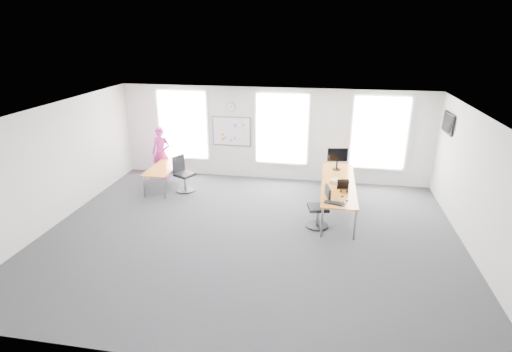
% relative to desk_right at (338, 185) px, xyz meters
% --- Properties ---
extents(floor, '(10.00, 10.00, 0.00)m').
position_rel_desk_right_xyz_m(floor, '(-2.09, -1.84, -0.76)').
color(floor, '#2C2C31').
rests_on(floor, ground).
extents(ceiling, '(10.00, 10.00, 0.00)m').
position_rel_desk_right_xyz_m(ceiling, '(-2.09, -1.84, 2.24)').
color(ceiling, white).
rests_on(ceiling, ground).
extents(wall_back, '(10.00, 0.00, 10.00)m').
position_rel_desk_right_xyz_m(wall_back, '(-2.09, 2.16, 0.74)').
color(wall_back, white).
rests_on(wall_back, ground).
extents(wall_front, '(10.00, 0.00, 10.00)m').
position_rel_desk_right_xyz_m(wall_front, '(-2.09, -5.84, 0.74)').
color(wall_front, white).
rests_on(wall_front, ground).
extents(wall_left, '(0.00, 10.00, 10.00)m').
position_rel_desk_right_xyz_m(wall_left, '(-7.09, -1.84, 0.74)').
color(wall_left, white).
rests_on(wall_left, ground).
extents(wall_right, '(0.00, 10.00, 10.00)m').
position_rel_desk_right_xyz_m(wall_right, '(2.91, -1.84, 0.74)').
color(wall_right, white).
rests_on(wall_right, ground).
extents(window_left, '(1.60, 0.06, 2.20)m').
position_rel_desk_right_xyz_m(window_left, '(-5.09, 2.13, 0.94)').
color(window_left, silver).
rests_on(window_left, wall_back).
extents(window_mid, '(1.60, 0.06, 2.20)m').
position_rel_desk_right_xyz_m(window_mid, '(-1.79, 2.13, 0.94)').
color(window_mid, silver).
rests_on(window_mid, wall_back).
extents(window_right, '(1.60, 0.06, 2.20)m').
position_rel_desk_right_xyz_m(window_right, '(1.21, 2.13, 0.94)').
color(window_right, silver).
rests_on(window_right, wall_back).
extents(desk_right, '(0.89, 3.32, 0.81)m').
position_rel_desk_right_xyz_m(desk_right, '(0.00, 0.00, 0.00)').
color(desk_right, orange).
rests_on(desk_right, ground).
extents(desk_left, '(0.75, 1.88, 0.69)m').
position_rel_desk_right_xyz_m(desk_left, '(-5.30, 0.82, -0.13)').
color(desk_left, orange).
rests_on(desk_left, ground).
extents(chair_right, '(0.58, 0.58, 1.07)m').
position_rel_desk_right_xyz_m(chair_right, '(-0.43, -1.04, -0.29)').
color(chair_right, black).
rests_on(chair_right, ground).
extents(chair_left, '(0.65, 0.65, 1.09)m').
position_rel_desk_right_xyz_m(chair_left, '(-4.64, 0.64, -0.28)').
color(chair_left, black).
rests_on(chair_left, ground).
extents(person, '(0.65, 0.44, 1.73)m').
position_rel_desk_right_xyz_m(person, '(-5.69, 1.55, 0.11)').
color(person, '#D52D9F').
rests_on(person, ground).
extents(whiteboard, '(1.20, 0.03, 0.90)m').
position_rel_desk_right_xyz_m(whiteboard, '(-3.44, 2.13, 0.79)').
color(whiteboard, white).
rests_on(whiteboard, wall_back).
extents(wall_clock, '(0.30, 0.04, 0.30)m').
position_rel_desk_right_xyz_m(wall_clock, '(-3.44, 2.13, 1.59)').
color(wall_clock, gray).
rests_on(wall_clock, wall_back).
extents(tv, '(0.06, 0.90, 0.55)m').
position_rel_desk_right_xyz_m(tv, '(2.86, 1.16, 1.54)').
color(tv, black).
rests_on(tv, wall_right).
extents(keyboard, '(0.51, 0.32, 0.02)m').
position_rel_desk_right_xyz_m(keyboard, '(-0.11, -1.39, 0.06)').
color(keyboard, black).
rests_on(keyboard, desk_right).
extents(mouse, '(0.07, 0.10, 0.04)m').
position_rel_desk_right_xyz_m(mouse, '(0.18, -1.20, 0.07)').
color(mouse, black).
rests_on(mouse, desk_right).
extents(lens_cap, '(0.07, 0.07, 0.01)m').
position_rel_desk_right_xyz_m(lens_cap, '(0.08, -0.92, 0.06)').
color(lens_cap, black).
rests_on(lens_cap, desk_right).
extents(headphones, '(0.19, 0.10, 0.11)m').
position_rel_desk_right_xyz_m(headphones, '(0.12, -0.67, 0.10)').
color(headphones, black).
rests_on(headphones, desk_right).
extents(laptop_sleeve, '(0.31, 0.23, 0.25)m').
position_rel_desk_right_xyz_m(laptop_sleeve, '(0.10, -0.42, 0.17)').
color(laptop_sleeve, black).
rests_on(laptop_sleeve, desk_right).
extents(paper_stack, '(0.36, 0.31, 0.10)m').
position_rel_desk_right_xyz_m(paper_stack, '(-0.05, -0.06, 0.10)').
color(paper_stack, beige).
rests_on(paper_stack, desk_right).
extents(monitor, '(0.59, 0.24, 0.66)m').
position_rel_desk_right_xyz_m(monitor, '(-0.04, 1.06, 0.45)').
color(monitor, black).
rests_on(monitor, desk_right).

